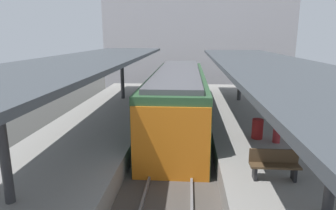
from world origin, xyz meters
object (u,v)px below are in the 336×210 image
object	(u,v)px
platform_sign	(268,87)
passenger_near_bench	(278,120)
commuter_train	(178,99)
platform_bench	(274,164)
litter_bin	(257,129)
passenger_mid_platform	(295,111)

from	to	relation	value
platform_sign	passenger_near_bench	bearing A→B (deg)	-96.98
commuter_train	platform_bench	size ratio (longest dim) A/B	8.92
commuter_train	litter_bin	distance (m)	5.16
passenger_mid_platform	passenger_near_bench	bearing A→B (deg)	-125.11
passenger_near_bench	commuter_train	bearing A→B (deg)	132.66
commuter_train	platform_bench	world-z (taller)	commuter_train
platform_sign	passenger_mid_platform	distance (m)	1.85
commuter_train	platform_bench	bearing A→B (deg)	-67.47
litter_bin	passenger_mid_platform	world-z (taller)	passenger_mid_platform
platform_bench	litter_bin	size ratio (longest dim) A/B	1.75
passenger_near_bench	platform_bench	bearing A→B (deg)	-106.99
platform_sign	litter_bin	size ratio (longest dim) A/B	2.76
platform_bench	platform_sign	distance (m)	6.51
commuter_train	passenger_near_bench	xyz separation A→B (m)	(3.99, -4.33, 0.17)
platform_bench	litter_bin	xyz separation A→B (m)	(0.29, 3.48, -0.06)
platform_sign	passenger_near_bench	world-z (taller)	platform_sign
litter_bin	passenger_near_bench	distance (m)	0.92
litter_bin	passenger_near_bench	world-z (taller)	passenger_near_bench
passenger_mid_platform	platform_bench	bearing A→B (deg)	-114.32
litter_bin	passenger_near_bench	size ratio (longest dim) A/B	0.46
passenger_mid_platform	commuter_train	bearing A→B (deg)	154.00
litter_bin	passenger_mid_platform	xyz separation A→B (m)	(1.89, 1.35, 0.44)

